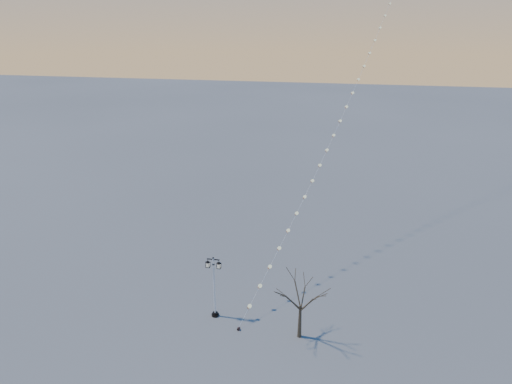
# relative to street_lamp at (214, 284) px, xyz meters

# --- Properties ---
(ground) EXTENTS (300.00, 300.00, 0.00)m
(ground) POSITION_rel_street_lamp_xyz_m (1.15, -0.60, -2.68)
(ground) COLOR #5B5C5D
(ground) RESTS_ON ground
(street_lamp) EXTENTS (1.23, 0.54, 4.85)m
(street_lamp) POSITION_rel_street_lamp_xyz_m (0.00, 0.00, 0.00)
(street_lamp) COLOR black
(street_lamp) RESTS_ON ground
(bare_tree) EXTENTS (2.75, 2.75, 4.57)m
(bare_tree) POSITION_rel_street_lamp_xyz_m (6.36, -1.03, 0.49)
(bare_tree) COLOR #392E20
(bare_tree) RESTS_ON ground
(kite_train) EXTENTS (13.85, 42.69, 33.11)m
(kite_train) POSITION_rel_street_lamp_xyz_m (8.74, 19.79, 13.78)
(kite_train) COLOR black
(kite_train) RESTS_ON ground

